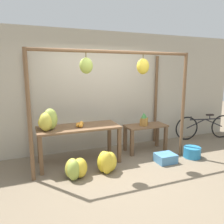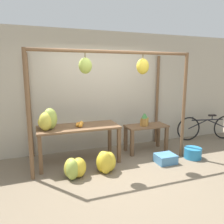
{
  "view_description": "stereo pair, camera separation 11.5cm",
  "coord_description": "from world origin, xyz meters",
  "px_view_note": "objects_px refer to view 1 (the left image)",
  "views": [
    {
      "loc": [
        -1.58,
        -3.4,
        1.89
      ],
      "look_at": [
        0.08,
        0.86,
        1.03
      ],
      "focal_mm": 35.0,
      "sensor_mm": 36.0,
      "label": 1
    },
    {
      "loc": [
        -1.47,
        -3.44,
        1.89
      ],
      "look_at": [
        0.08,
        0.86,
        1.03
      ],
      "focal_mm": 35.0,
      "sensor_mm": 36.0,
      "label": 2
    }
  ],
  "objects_px": {
    "banana_pile_ground_right": "(106,162)",
    "banana_pile_on_table": "(47,121)",
    "fruit_crate_white": "(165,158)",
    "blue_bucket": "(192,152)",
    "pineapple_cluster": "(144,121)",
    "orange_pile": "(80,125)",
    "parked_bicycle": "(205,127)",
    "banana_pile_ground_left": "(75,169)"
  },
  "relations": [
    {
      "from": "banana_pile_ground_right",
      "to": "banana_pile_on_table",
      "type": "bearing_deg",
      "value": 149.25
    },
    {
      "from": "fruit_crate_white",
      "to": "blue_bucket",
      "type": "relative_size",
      "value": 1.08
    },
    {
      "from": "pineapple_cluster",
      "to": "fruit_crate_white",
      "type": "distance_m",
      "value": 0.99
    },
    {
      "from": "orange_pile",
      "to": "pineapple_cluster",
      "type": "height_order",
      "value": "pineapple_cluster"
    },
    {
      "from": "fruit_crate_white",
      "to": "blue_bucket",
      "type": "xyz_separation_m",
      "value": [
        0.7,
        0.01,
        0.02
      ]
    },
    {
      "from": "fruit_crate_white",
      "to": "blue_bucket",
      "type": "bearing_deg",
      "value": 0.88
    },
    {
      "from": "banana_pile_ground_right",
      "to": "parked_bicycle",
      "type": "relative_size",
      "value": 0.26
    },
    {
      "from": "parked_bicycle",
      "to": "fruit_crate_white",
      "type": "bearing_deg",
      "value": -153.67
    },
    {
      "from": "banana_pile_on_table",
      "to": "banana_pile_ground_left",
      "type": "distance_m",
      "value": 1.05
    },
    {
      "from": "fruit_crate_white",
      "to": "parked_bicycle",
      "type": "distance_m",
      "value": 2.21
    },
    {
      "from": "pineapple_cluster",
      "to": "banana_pile_ground_left",
      "type": "distance_m",
      "value": 2.02
    },
    {
      "from": "fruit_crate_white",
      "to": "orange_pile",
      "type": "bearing_deg",
      "value": 159.15
    },
    {
      "from": "orange_pile",
      "to": "pineapple_cluster",
      "type": "bearing_deg",
      "value": 3.64
    },
    {
      "from": "parked_bicycle",
      "to": "pineapple_cluster",
      "type": "bearing_deg",
      "value": -173.35
    },
    {
      "from": "fruit_crate_white",
      "to": "blue_bucket",
      "type": "distance_m",
      "value": 0.7
    },
    {
      "from": "banana_pile_ground_left",
      "to": "banana_pile_ground_right",
      "type": "bearing_deg",
      "value": 1.13
    },
    {
      "from": "banana_pile_on_table",
      "to": "blue_bucket",
      "type": "xyz_separation_m",
      "value": [
        3.0,
        -0.6,
        -0.83
      ]
    },
    {
      "from": "pineapple_cluster",
      "to": "parked_bicycle",
      "type": "relative_size",
      "value": 0.18
    },
    {
      "from": "orange_pile",
      "to": "banana_pile_ground_right",
      "type": "distance_m",
      "value": 0.94
    },
    {
      "from": "orange_pile",
      "to": "banana_pile_ground_left",
      "type": "height_order",
      "value": "orange_pile"
    },
    {
      "from": "banana_pile_on_table",
      "to": "blue_bucket",
      "type": "bearing_deg",
      "value": -11.39
    },
    {
      "from": "banana_pile_ground_left",
      "to": "banana_pile_ground_right",
      "type": "height_order",
      "value": "banana_pile_ground_right"
    },
    {
      "from": "pineapple_cluster",
      "to": "banana_pile_ground_right",
      "type": "relative_size",
      "value": 0.72
    },
    {
      "from": "banana_pile_ground_left",
      "to": "fruit_crate_white",
      "type": "xyz_separation_m",
      "value": [
        1.92,
        -0.02,
        -0.09
      ]
    },
    {
      "from": "orange_pile",
      "to": "pineapple_cluster",
      "type": "distance_m",
      "value": 1.55
    },
    {
      "from": "banana_pile_on_table",
      "to": "banana_pile_ground_right",
      "type": "distance_m",
      "value": 1.37
    },
    {
      "from": "orange_pile",
      "to": "fruit_crate_white",
      "type": "distance_m",
      "value": 1.92
    },
    {
      "from": "banana_pile_ground_left",
      "to": "blue_bucket",
      "type": "bearing_deg",
      "value": -0.14
    },
    {
      "from": "banana_pile_ground_right",
      "to": "parked_bicycle",
      "type": "height_order",
      "value": "parked_bicycle"
    },
    {
      "from": "banana_pile_on_table",
      "to": "fruit_crate_white",
      "type": "xyz_separation_m",
      "value": [
        2.29,
        -0.61,
        -0.86
      ]
    },
    {
      "from": "banana_pile_ground_right",
      "to": "parked_bicycle",
      "type": "xyz_separation_m",
      "value": [
        3.28,
        0.95,
        0.15
      ]
    },
    {
      "from": "banana_pile_on_table",
      "to": "pineapple_cluster",
      "type": "distance_m",
      "value": 2.19
    },
    {
      "from": "banana_pile_ground_right",
      "to": "blue_bucket",
      "type": "bearing_deg",
      "value": -0.53
    },
    {
      "from": "fruit_crate_white",
      "to": "banana_pile_ground_right",
      "type": "bearing_deg",
      "value": 178.72
    },
    {
      "from": "orange_pile",
      "to": "blue_bucket",
      "type": "relative_size",
      "value": 0.71
    },
    {
      "from": "parked_bicycle",
      "to": "banana_pile_ground_right",
      "type": "bearing_deg",
      "value": -163.9
    },
    {
      "from": "orange_pile",
      "to": "fruit_crate_white",
      "type": "xyz_separation_m",
      "value": [
        1.66,
        -0.63,
        -0.73
      ]
    },
    {
      "from": "pineapple_cluster",
      "to": "banana_pile_ground_left",
      "type": "xyz_separation_m",
      "value": [
        -1.8,
        -0.71,
        -0.58
      ]
    },
    {
      "from": "banana_pile_on_table",
      "to": "pineapple_cluster",
      "type": "bearing_deg",
      "value": 3.09
    },
    {
      "from": "banana_pile_ground_right",
      "to": "fruit_crate_white",
      "type": "distance_m",
      "value": 1.31
    },
    {
      "from": "banana_pile_ground_left",
      "to": "pineapple_cluster",
      "type": "bearing_deg",
      "value": 21.68
    },
    {
      "from": "fruit_crate_white",
      "to": "parked_bicycle",
      "type": "height_order",
      "value": "parked_bicycle"
    }
  ]
}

